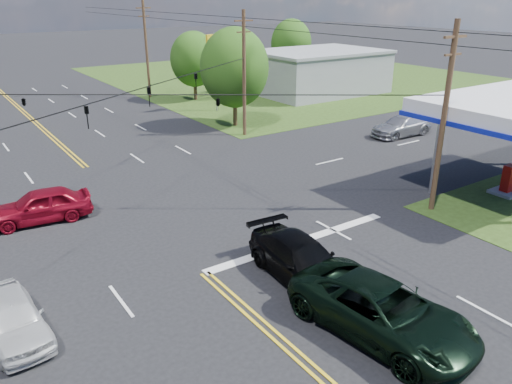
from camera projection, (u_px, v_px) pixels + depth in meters
ground at (131, 208)px, 26.35m from camera, size 280.00×280.00×0.00m
grass_ne at (287, 75)px, 69.23m from camera, size 46.00×48.00×0.03m
stop_bar at (301, 241)px, 22.82m from camera, size 10.00×0.50×0.02m
retail_ne at (317, 73)px, 56.58m from camera, size 14.00×10.00×4.40m
pole_se at (444, 117)px, 24.42m from camera, size 1.60×0.28×9.50m
pole_ne at (244, 73)px, 38.24m from camera, size 1.60×0.28×9.50m
pole_right_far at (146, 48)px, 52.74m from camera, size 1.60×0.28×10.00m
span_wire_signals at (120, 95)px, 24.13m from camera, size 26.00×18.00×1.13m
power_lines at (130, 42)px, 21.63m from camera, size 26.04×100.00×0.64m
tree_right_a at (234, 68)px, 41.08m from camera, size 5.70×5.70×8.18m
tree_right_b at (194, 59)px, 51.85m from camera, size 4.94×4.94×7.09m
tree_far_r at (291, 43)px, 65.49m from camera, size 5.32×5.32×7.63m
pickup_dkgreen at (382, 310)px, 16.33m from camera, size 3.77×6.75×1.78m
suv_black at (302, 260)px, 19.56m from camera, size 2.66×5.72×1.62m
pickup_white at (13, 318)px, 16.24m from camera, size 2.00×4.37×1.45m
sedan_red at (40, 205)px, 24.59m from camera, size 5.04×2.53×1.65m
sedan_far at (401, 126)px, 39.59m from camera, size 5.53×2.46×1.58m
polesign_ne at (215, 52)px, 46.31m from camera, size 1.99×0.62×7.21m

